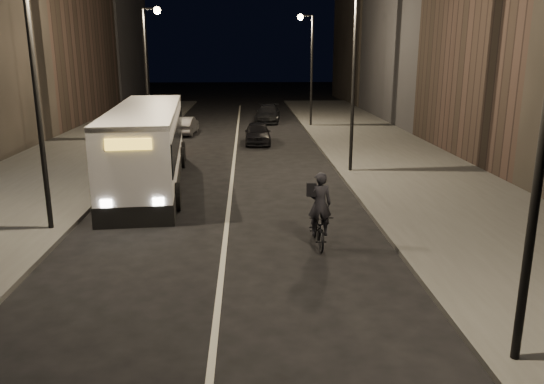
{
  "coord_description": "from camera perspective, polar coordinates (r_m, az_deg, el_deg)",
  "views": [
    {
      "loc": [
        0.72,
        -12.44,
        5.62
      ],
      "look_at": [
        1.45,
        3.07,
        1.5
      ],
      "focal_mm": 35.0,
      "sensor_mm": 36.0,
      "label": 1
    }
  ],
  "objects": [
    {
      "name": "city_bus",
      "position": [
        23.62,
        -13.26,
        5.22
      ],
      "size": [
        3.78,
        12.59,
        3.35
      ],
      "rotation": [
        0.0,
        0.0,
        0.09
      ],
      "color": "white",
      "rests_on": "ground"
    },
    {
      "name": "sidewalk_right",
      "position": [
        28.11,
        13.44,
        3.09
      ],
      "size": [
        7.0,
        70.0,
        0.16
      ],
      "primitive_type": "cube",
      "color": "#393A37",
      "rests_on": "ground"
    },
    {
      "name": "streetlight_right_mid",
      "position": [
        24.87,
        8.24,
        14.12
      ],
      "size": [
        1.2,
        0.44,
        8.12
      ],
      "color": "black",
      "rests_on": "sidewalk_right"
    },
    {
      "name": "streetlight_left_far",
      "position": [
        34.97,
        -13.07,
        14.07
      ],
      "size": [
        1.2,
        0.44,
        8.12
      ],
      "color": "black",
      "rests_on": "sidewalk_left"
    },
    {
      "name": "car_far",
      "position": [
        43.89,
        -0.46,
        8.42
      ],
      "size": [
        2.37,
        4.9,
        1.37
      ],
      "primitive_type": "imported",
      "rotation": [
        0.0,
        0.0,
        -0.1
      ],
      "color": "black",
      "rests_on": "ground"
    },
    {
      "name": "car_mid",
      "position": [
        37.78,
        -9.31,
        7.08
      ],
      "size": [
        1.57,
        3.88,
        1.25
      ],
      "primitive_type": "imported",
      "rotation": [
        0.0,
        0.0,
        3.08
      ],
      "color": "#3C3D3F",
      "rests_on": "ground"
    },
    {
      "name": "streetlight_left_near",
      "position": [
        17.52,
        -23.53,
        12.82
      ],
      "size": [
        1.2,
        0.44,
        8.12
      ],
      "color": "black",
      "rests_on": "sidewalk_left"
    },
    {
      "name": "streetlight_right_near",
      "position": [
        9.62,
        26.56,
        11.79
      ],
      "size": [
        1.2,
        0.44,
        8.12
      ],
      "color": "black",
      "rests_on": "sidewalk_right"
    },
    {
      "name": "car_near",
      "position": [
        33.52,
        -1.56,
        6.37
      ],
      "size": [
        1.59,
        3.93,
        1.34
      ],
      "primitive_type": "imported",
      "rotation": [
        0.0,
        0.0,
        -0.0
      ],
      "color": "black",
      "rests_on": "ground"
    },
    {
      "name": "cyclist_on_bicycle",
      "position": [
        15.75,
        5.03,
        -3.17
      ],
      "size": [
        0.75,
        2.01,
        2.29
      ],
      "rotation": [
        0.0,
        0.0,
        0.03
      ],
      "color": "black",
      "rests_on": "ground"
    },
    {
      "name": "ground",
      "position": [
        13.67,
        -5.55,
        -9.5
      ],
      "size": [
        180.0,
        180.0,
        0.0
      ],
      "primitive_type": "plane",
      "color": "black",
      "rests_on": "ground"
    },
    {
      "name": "sidewalk_left",
      "position": [
        28.54,
        -21.51,
        2.63
      ],
      "size": [
        7.0,
        70.0,
        0.16
      ],
      "primitive_type": "cube",
      "color": "#393A37",
      "rests_on": "ground"
    },
    {
      "name": "streetlight_right_far",
      "position": [
        40.7,
        3.93,
        14.47
      ],
      "size": [
        1.2,
        0.44,
        8.12
      ],
      "color": "black",
      "rests_on": "sidewalk_right"
    }
  ]
}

